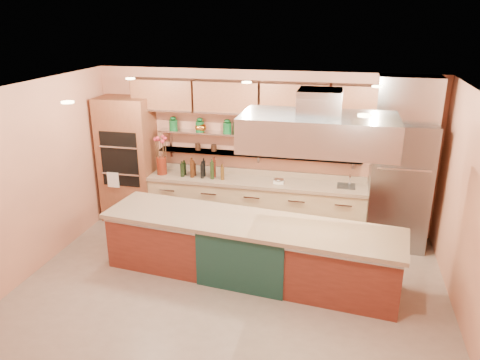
% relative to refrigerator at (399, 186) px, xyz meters
% --- Properties ---
extents(floor, '(6.00, 5.00, 0.02)m').
position_rel_refrigerator_xyz_m(floor, '(-2.35, -2.14, -1.06)').
color(floor, gray).
rests_on(floor, ground).
extents(ceiling, '(6.00, 5.00, 0.02)m').
position_rel_refrigerator_xyz_m(ceiling, '(-2.35, -2.14, 1.75)').
color(ceiling, black).
rests_on(ceiling, wall_back).
extents(wall_back, '(6.00, 0.04, 2.80)m').
position_rel_refrigerator_xyz_m(wall_back, '(-2.35, 0.36, 0.35)').
color(wall_back, tan).
rests_on(wall_back, floor).
extents(wall_front, '(6.00, 0.04, 2.80)m').
position_rel_refrigerator_xyz_m(wall_front, '(-2.35, -4.64, 0.35)').
color(wall_front, tan).
rests_on(wall_front, floor).
extents(wall_left, '(0.04, 5.00, 2.80)m').
position_rel_refrigerator_xyz_m(wall_left, '(-5.35, -2.14, 0.35)').
color(wall_left, tan).
rests_on(wall_left, floor).
extents(wall_right, '(0.04, 5.00, 2.80)m').
position_rel_refrigerator_xyz_m(wall_right, '(0.65, -2.14, 0.35)').
color(wall_right, tan).
rests_on(wall_right, floor).
extents(oven_stack, '(0.95, 0.64, 2.30)m').
position_rel_refrigerator_xyz_m(oven_stack, '(-4.80, 0.04, 0.10)').
color(oven_stack, brown).
rests_on(oven_stack, floor).
extents(refrigerator, '(0.95, 0.72, 2.10)m').
position_rel_refrigerator_xyz_m(refrigerator, '(0.00, 0.00, 0.00)').
color(refrigerator, gray).
rests_on(refrigerator, floor).
extents(back_counter, '(3.84, 0.64, 0.93)m').
position_rel_refrigerator_xyz_m(back_counter, '(-2.40, 0.06, -0.58)').
color(back_counter, tan).
rests_on(back_counter, floor).
extents(wall_shelf_lower, '(3.60, 0.26, 0.03)m').
position_rel_refrigerator_xyz_m(wall_shelf_lower, '(-2.40, 0.23, 0.30)').
color(wall_shelf_lower, '#B6BABE').
rests_on(wall_shelf_lower, wall_back).
extents(wall_shelf_upper, '(3.60, 0.26, 0.03)m').
position_rel_refrigerator_xyz_m(wall_shelf_upper, '(-2.40, 0.23, 0.65)').
color(wall_shelf_upper, '#B6BABE').
rests_on(wall_shelf_upper, wall_back).
extents(upper_cabinets, '(4.60, 0.36, 0.55)m').
position_rel_refrigerator_xyz_m(upper_cabinets, '(-2.35, 0.18, 1.30)').
color(upper_cabinets, brown).
rests_on(upper_cabinets, wall_back).
extents(range_hood, '(2.00, 1.00, 0.45)m').
position_rel_refrigerator_xyz_m(range_hood, '(-1.26, -1.56, 1.20)').
color(range_hood, '#B6BABE').
rests_on(range_hood, ceiling).
extents(ceiling_downlights, '(4.00, 2.80, 0.02)m').
position_rel_refrigerator_xyz_m(ceiling_downlights, '(-2.35, -1.94, 1.72)').
color(ceiling_downlights, '#FFE5A5').
rests_on(ceiling_downlights, ceiling).
extents(island, '(4.33, 1.38, 0.89)m').
position_rel_refrigerator_xyz_m(island, '(-2.16, -1.56, -0.61)').
color(island, maroon).
rests_on(island, floor).
extents(flower_vase, '(0.18, 0.18, 0.32)m').
position_rel_refrigerator_xyz_m(flower_vase, '(-4.13, 0.01, 0.04)').
color(flower_vase, '#611C0E').
rests_on(flower_vase, back_counter).
extents(oil_bottle_cluster, '(0.90, 0.44, 0.28)m').
position_rel_refrigerator_xyz_m(oil_bottle_cluster, '(-3.35, 0.01, 0.02)').
color(oil_bottle_cluster, black).
rests_on(oil_bottle_cluster, back_counter).
extents(kitchen_scale, '(0.19, 0.16, 0.10)m').
position_rel_refrigerator_xyz_m(kitchen_scale, '(-1.98, 0.01, -0.07)').
color(kitchen_scale, white).
rests_on(kitchen_scale, back_counter).
extents(bar_faucet, '(0.04, 0.04, 0.23)m').
position_rel_refrigerator_xyz_m(bar_faucet, '(-0.79, 0.11, -0.01)').
color(bar_faucet, white).
rests_on(bar_faucet, back_counter).
extents(copper_kettle, '(0.23, 0.23, 0.15)m').
position_rel_refrigerator_xyz_m(copper_kettle, '(-3.43, 0.23, 0.74)').
color(copper_kettle, orange).
rests_on(copper_kettle, wall_shelf_upper).
extents(green_canister, '(0.21, 0.21, 0.19)m').
position_rel_refrigerator_xyz_m(green_canister, '(-2.75, 0.23, 0.76)').
color(green_canister, '#0F4A20').
rests_on(green_canister, wall_shelf_upper).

